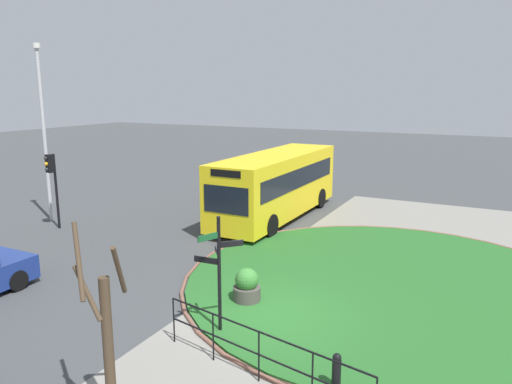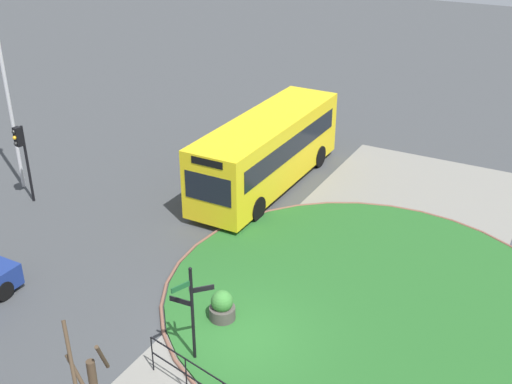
{
  "view_description": "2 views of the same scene",
  "coord_description": "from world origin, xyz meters",
  "px_view_note": "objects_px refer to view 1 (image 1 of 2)",
  "views": [
    {
      "loc": [
        -11.02,
        -5.25,
        6.02
      ],
      "look_at": [
        3.87,
        2.35,
        2.5
      ],
      "focal_mm": 34.22,
      "sensor_mm": 36.0,
      "label": 1
    },
    {
      "loc": [
        -12.7,
        -7.43,
        12.07
      ],
      "look_at": [
        5.48,
        2.49,
        1.83
      ],
      "focal_mm": 44.67,
      "sensor_mm": 36.0,
      "label": 2
    }
  ],
  "objects_px": {
    "traffic_light_near": "(52,174)",
    "lamppost_tall": "(44,128)",
    "bollard_foreground": "(336,372)",
    "bus_yellow": "(276,184)",
    "street_tree_bare": "(106,337)",
    "planter_near_signpost": "(247,287)",
    "signpost_directional": "(218,267)"
  },
  "relations": [
    {
      "from": "traffic_light_near",
      "to": "planter_near_signpost",
      "type": "xyz_separation_m",
      "value": [
        -2.93,
        -11.1,
        -1.96
      ]
    },
    {
      "from": "lamppost_tall",
      "to": "planter_near_signpost",
      "type": "distance_m",
      "value": 13.63
    },
    {
      "from": "bollard_foreground",
      "to": "bus_yellow",
      "type": "relative_size",
      "value": 0.09
    },
    {
      "from": "signpost_directional",
      "to": "lamppost_tall",
      "type": "height_order",
      "value": "lamppost_tall"
    },
    {
      "from": "signpost_directional",
      "to": "street_tree_bare",
      "type": "xyz_separation_m",
      "value": [
        -3.82,
        -0.01,
        -0.03
      ]
    },
    {
      "from": "traffic_light_near",
      "to": "lamppost_tall",
      "type": "bearing_deg",
      "value": -115.53
    },
    {
      "from": "bollard_foreground",
      "to": "street_tree_bare",
      "type": "distance_m",
      "value": 4.58
    },
    {
      "from": "street_tree_bare",
      "to": "bollard_foreground",
      "type": "bearing_deg",
      "value": -50.44
    },
    {
      "from": "signpost_directional",
      "to": "bollard_foreground",
      "type": "xyz_separation_m",
      "value": [
        -1.03,
        -3.4,
        -1.33
      ]
    },
    {
      "from": "street_tree_bare",
      "to": "lamppost_tall",
      "type": "bearing_deg",
      "value": 53.06
    },
    {
      "from": "bollard_foreground",
      "to": "street_tree_bare",
      "type": "relative_size",
      "value": 0.22
    },
    {
      "from": "signpost_directional",
      "to": "lamppost_tall",
      "type": "relative_size",
      "value": 0.38
    },
    {
      "from": "bollard_foreground",
      "to": "street_tree_bare",
      "type": "bearing_deg",
      "value": 129.56
    },
    {
      "from": "bollard_foreground",
      "to": "traffic_light_near",
      "type": "bearing_deg",
      "value": 68.41
    },
    {
      "from": "signpost_directional",
      "to": "street_tree_bare",
      "type": "distance_m",
      "value": 3.82
    },
    {
      "from": "signpost_directional",
      "to": "lamppost_tall",
      "type": "xyz_separation_m",
      "value": [
        5.73,
        12.7,
        2.54
      ]
    },
    {
      "from": "bollard_foreground",
      "to": "planter_near_signpost",
      "type": "relative_size",
      "value": 0.81
    },
    {
      "from": "bus_yellow",
      "to": "street_tree_bare",
      "type": "height_order",
      "value": "street_tree_bare"
    },
    {
      "from": "lamppost_tall",
      "to": "bollard_foreground",
      "type": "bearing_deg",
      "value": -112.77
    },
    {
      "from": "bollard_foreground",
      "to": "street_tree_bare",
      "type": "xyz_separation_m",
      "value": [
        -2.8,
        3.39,
        1.3
      ]
    },
    {
      "from": "traffic_light_near",
      "to": "planter_near_signpost",
      "type": "distance_m",
      "value": 11.64
    },
    {
      "from": "bollard_foreground",
      "to": "traffic_light_near",
      "type": "height_order",
      "value": "traffic_light_near"
    },
    {
      "from": "signpost_directional",
      "to": "street_tree_bare",
      "type": "relative_size",
      "value": 0.81
    },
    {
      "from": "bus_yellow",
      "to": "lamppost_tall",
      "type": "distance_m",
      "value": 10.93
    },
    {
      "from": "signpost_directional",
      "to": "traffic_light_near",
      "type": "xyz_separation_m",
      "value": [
        4.79,
        11.29,
        0.68
      ]
    },
    {
      "from": "bollard_foreground",
      "to": "planter_near_signpost",
      "type": "xyz_separation_m",
      "value": [
        2.88,
        3.59,
        0.04
      ]
    },
    {
      "from": "bollard_foreground",
      "to": "lamppost_tall",
      "type": "bearing_deg",
      "value": 67.23
    },
    {
      "from": "signpost_directional",
      "to": "planter_near_signpost",
      "type": "height_order",
      "value": "signpost_directional"
    },
    {
      "from": "bollard_foreground",
      "to": "street_tree_bare",
      "type": "height_order",
      "value": "street_tree_bare"
    },
    {
      "from": "signpost_directional",
      "to": "traffic_light_near",
      "type": "bearing_deg",
      "value": 67.03
    },
    {
      "from": "planter_near_signpost",
      "to": "street_tree_bare",
      "type": "xyz_separation_m",
      "value": [
        -5.68,
        -0.2,
        1.25
      ]
    },
    {
      "from": "traffic_light_near",
      "to": "bus_yellow",
      "type": "bearing_deg",
      "value": 136.2
    }
  ]
}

